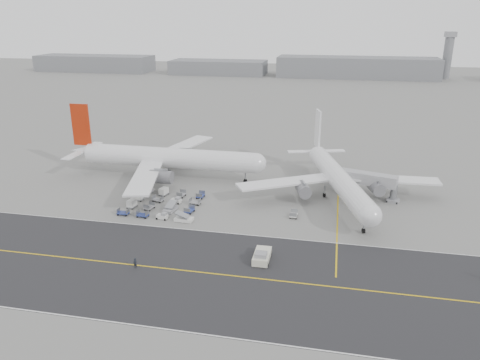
% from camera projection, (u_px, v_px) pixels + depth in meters
% --- Properties ---
extents(ground, '(700.00, 700.00, 0.00)m').
position_uv_depth(ground, '(191.00, 225.00, 98.02)').
color(ground, gray).
rests_on(ground, ground).
extents(taxiway, '(220.00, 59.00, 0.03)m').
position_uv_depth(taxiway, '(188.00, 271.00, 80.45)').
color(taxiway, '#2A2A2C').
rests_on(taxiway, ground).
extents(horizon_buildings, '(520.00, 28.00, 28.00)m').
position_uv_depth(horizon_buildings, '(341.00, 77.00, 332.30)').
color(horizon_buildings, gray).
rests_on(horizon_buildings, ground).
extents(control_tower, '(7.00, 7.00, 31.25)m').
position_uv_depth(control_tower, '(448.00, 55.00, 318.08)').
color(control_tower, gray).
rests_on(control_tower, ground).
extents(airliner_a, '(55.39, 54.79, 19.11)m').
position_uv_depth(airliner_a, '(165.00, 158.00, 125.36)').
color(airliner_a, white).
rests_on(airliner_a, ground).
extents(airliner_b, '(47.33, 48.32, 17.13)m').
position_uv_depth(airliner_b, '(338.00, 178.00, 111.42)').
color(airliner_b, white).
rests_on(airliner_b, ground).
extents(pushback_tug, '(2.82, 7.63, 2.18)m').
position_uv_depth(pushback_tug, '(262.00, 256.00, 83.57)').
color(pushback_tug, beige).
rests_on(pushback_tug, ground).
extents(jet_bridge, '(16.89, 7.69, 6.34)m').
position_uv_depth(jet_bridge, '(364.00, 179.00, 112.01)').
color(jet_bridge, gray).
rests_on(jet_bridge, ground).
extents(gse_cluster, '(24.10, 23.43, 1.94)m').
position_uv_depth(gse_cluster, '(164.00, 206.00, 107.78)').
color(gse_cluster, gray).
rests_on(gse_cluster, ground).
extents(stray_dolly, '(1.60, 2.53, 1.53)m').
position_uv_depth(stray_dolly, '(294.00, 217.00, 101.82)').
color(stray_dolly, silver).
rests_on(stray_dolly, ground).
extents(ground_crew_a, '(0.82, 0.65, 1.96)m').
position_uv_depth(ground_crew_a, '(135.00, 263.00, 81.03)').
color(ground_crew_a, black).
rests_on(ground_crew_a, ground).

